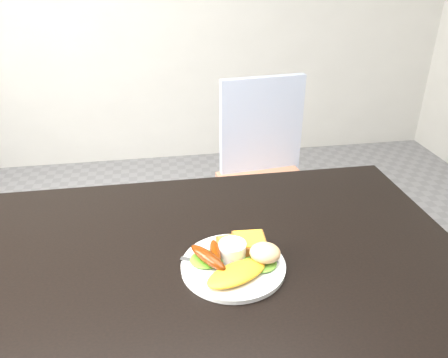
{
  "coord_description": "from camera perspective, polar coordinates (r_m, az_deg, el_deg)",
  "views": [
    {
      "loc": [
        -0.07,
        -0.75,
        1.35
      ],
      "look_at": [
        0.07,
        0.1,
        0.9
      ],
      "focal_mm": 35.0,
      "sensor_mm": 36.0,
      "label": 1
    }
  ],
  "objects": [
    {
      "name": "potato_salad",
      "position": [
        0.93,
        5.38,
        -9.57
      ],
      "size": [
        0.08,
        0.08,
        0.04
      ],
      "primitive_type": "ellipsoid",
      "rotation": [
        0.0,
        0.0,
        -0.39
      ],
      "color": "beige",
      "rests_on": "lettuce_right"
    },
    {
      "name": "lettuce_right",
      "position": [
        0.94,
        4.65,
        -10.9
      ],
      "size": [
        0.08,
        0.08,
        0.01
      ],
      "primitive_type": "ellipsoid",
      "rotation": [
        0.0,
        0.0,
        -0.13
      ],
      "color": "#5B8E19",
      "rests_on": "plate"
    },
    {
      "name": "sausage_a",
      "position": [
        0.92,
        -2.12,
        -10.19
      ],
      "size": [
        0.08,
        0.1,
        0.03
      ],
      "primitive_type": "ellipsoid",
      "rotation": [
        0.0,
        0.0,
        0.57
      ],
      "color": "#63220A",
      "rests_on": "lettuce_left"
    },
    {
      "name": "dining_chair",
      "position": [
        1.86,
        5.89,
        -1.43
      ],
      "size": [
        0.41,
        0.41,
        0.04
      ],
      "primitive_type": "cube",
      "rotation": [
        0.0,
        0.0,
        0.12
      ],
      "color": "tan",
      "rests_on": "ground"
    },
    {
      "name": "lettuce_left",
      "position": [
        0.94,
        -2.24,
        -10.38
      ],
      "size": [
        0.08,
        0.08,
        0.01
      ],
      "primitive_type": "ellipsoid",
      "rotation": [
        0.0,
        0.0,
        0.14
      ],
      "color": "#328417",
      "rests_on": "plate"
    },
    {
      "name": "person",
      "position": [
        1.46,
        -11.29,
        1.45
      ],
      "size": [
        0.6,
        0.48,
        1.44
      ],
      "primitive_type": "imported",
      "rotation": [
        0.0,
        0.0,
        3.45
      ],
      "color": "navy",
      "rests_on": "ground"
    },
    {
      "name": "fork",
      "position": [
        0.93,
        -1.07,
        -11.12
      ],
      "size": [
        0.15,
        0.08,
        0.0
      ],
      "primitive_type": "cube",
      "rotation": [
        0.0,
        0.0,
        -0.42
      ],
      "color": "#ADAFB7",
      "rests_on": "plate"
    },
    {
      "name": "omelette",
      "position": [
        0.9,
        1.67,
        -12.22
      ],
      "size": [
        0.15,
        0.12,
        0.02
      ],
      "primitive_type": "ellipsoid",
      "rotation": [
        0.0,
        0.0,
        0.44
      ],
      "color": "orange",
      "rests_on": "plate"
    },
    {
      "name": "toast_b",
      "position": [
        0.97,
        3.35,
        -8.13
      ],
      "size": [
        0.08,
        0.08,
        0.01
      ],
      "primitive_type": "cube",
      "rotation": [
        0.0,
        0.0,
        -0.06
      ],
      "color": "olive",
      "rests_on": "toast_a"
    },
    {
      "name": "dining_table",
      "position": [
        0.97,
        -3.15,
        -11.96
      ],
      "size": [
        1.2,
        0.8,
        0.04
      ],
      "primitive_type": "cube",
      "color": "black",
      "rests_on": "ground"
    },
    {
      "name": "toast_a",
      "position": [
        0.98,
        1.88,
        -8.79
      ],
      "size": [
        0.09,
        0.09,
        0.01
      ],
      "primitive_type": "cube",
      "rotation": [
        0.0,
        0.0,
        0.12
      ],
      "color": "brown",
      "rests_on": "plate"
    },
    {
      "name": "sausage_b",
      "position": [
        0.93,
        -1.14,
        -9.59
      ],
      "size": [
        0.02,
        0.09,
        0.02
      ],
      "primitive_type": "ellipsoid",
      "rotation": [
        0.0,
        0.0,
        -0.03
      ],
      "color": "#6E1F06",
      "rests_on": "lettuce_left"
    },
    {
      "name": "plate",
      "position": [
        0.94,
        1.21,
        -11.27
      ],
      "size": [
        0.22,
        0.22,
        0.01
      ],
      "primitive_type": "cylinder",
      "color": "white",
      "rests_on": "dining_table"
    },
    {
      "name": "ramekin",
      "position": [
        0.95,
        1.1,
        -9.27
      ],
      "size": [
        0.07,
        0.07,
        0.03
      ],
      "primitive_type": "cylinder",
      "rotation": [
        0.0,
        0.0,
        0.21
      ],
      "color": "white",
      "rests_on": "plate"
    }
  ]
}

